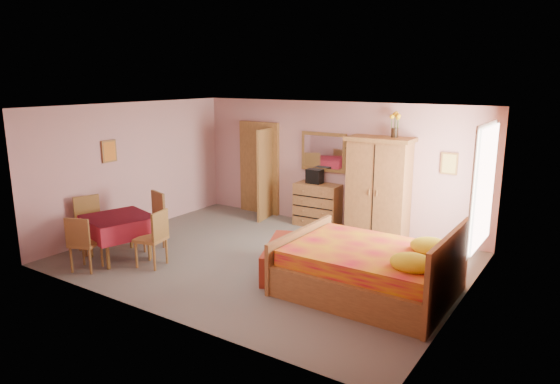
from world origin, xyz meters
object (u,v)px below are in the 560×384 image
Objects in this scene: stereo at (315,176)px; chair_north at (149,221)px; chest_of_drawers at (318,205)px; sunflower_vase at (395,124)px; chair_south at (85,243)px; chair_west at (92,225)px; floor_lamp at (349,190)px; wardrobe at (378,188)px; dining_table at (120,237)px; wall_mirror at (324,152)px; chair_east at (151,238)px; bed at (368,256)px; bench at (284,258)px.

stereo is 0.31× the size of chair_north.
stereo is at bearing 167.87° from chest_of_drawers.
sunflower_vase reaches higher than chair_south.
chest_of_drawers is at bearing -9.87° from stereo.
chair_west is (-4.18, -3.70, -1.72)m from sunflower_vase.
floor_lamp reaches higher than chair_south.
chair_north is at bearing -125.19° from chest_of_drawers.
dining_table is at bearing -134.59° from wardrobe.
chest_of_drawers is at bearing -106.35° from chair_north.
floor_lamp is at bearing 0.45° from stereo.
chair_east is (-1.17, -3.77, -1.07)m from wall_mirror.
floor_lamp reaches higher than chair_west.
wardrobe is 1.25m from sunflower_vase.
stereo is at bearing -179.55° from floor_lamp.
chest_of_drawers is 0.40× the size of bed.
floor_lamp is 1.67× the size of chair_north.
bench is 1.43× the size of chair_west.
chest_of_drawers is at bearing 62.17° from dining_table.
chair_south is at bearing 120.59° from chair_east.
wardrobe is at bearing -5.19° from chest_of_drawers.
stereo is 2.87m from bench.
chair_south is 0.90m from chair_west.
dining_table is 1.00× the size of chair_north.
bench is at bearing 9.74° from chair_south.
bench is 3.59m from chair_west.
wall_mirror is 0.43× the size of bed.
wardrobe is at bearing -122.16° from chair_north.
wardrobe reaches higher than chair_west.
bench is (0.13, -2.60, -0.62)m from floor_lamp.
stereo is 0.83m from floor_lamp.
floor_lamp is at bearing 54.26° from dining_table.
wall_mirror is 1.01m from floor_lamp.
chair_east is (-2.76, -3.60, -1.74)m from sunflower_vase.
chair_south is at bearing 106.00° from chair_north.
sunflower_vase is at bearing -50.34° from chair_east.
wall_mirror is 3.82m from chair_north.
wall_mirror is at bearing -30.04° from chair_east.
bed is at bearing -86.54° from chair_east.
stereo is at bearing -116.74° from wall_mirror.
chair_west is (-3.41, -1.09, 0.26)m from bench.
chair_south is at bearing -121.47° from floor_lamp.
chair_east is (-3.44, -1.00, -0.07)m from bed.
chair_south is (-1.92, -4.47, -1.09)m from wall_mirror.
chair_south is at bearing -113.06° from stereo.
chair_west is 1.04× the size of chair_east.
sunflower_vase reaches higher than stereo.
floor_lamp is 5.04m from chair_south.
chair_north reaches higher than chair_west.
sunflower_vase is 0.50× the size of chair_east.
stereo is 0.22× the size of bench.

